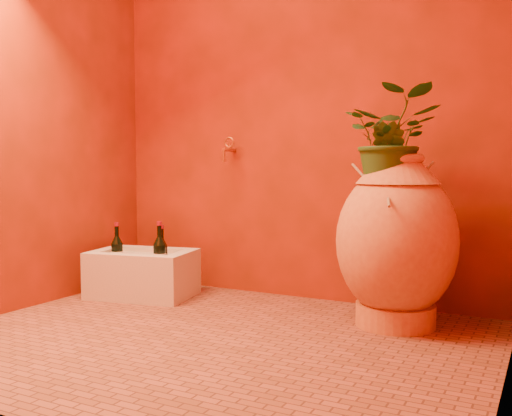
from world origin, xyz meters
The scene contains 11 objects.
floor centered at (0.00, 0.00, 0.00)m, with size 2.50×2.50×0.00m, color brown.
wall_back centered at (0.00, 1.00, 1.25)m, with size 2.50×0.02×2.50m, color #621F05.
wall_left centered at (-1.25, 0.00, 1.25)m, with size 0.02×2.00×2.50m, color #621F05.
amphora centered at (0.70, 0.63, 0.43)m, with size 0.62×0.62×0.86m.
stone_basin centered at (-0.85, 0.56, 0.14)m, with size 0.67×0.53×0.28m.
wine_bottle_a centered at (-1.00, 0.51, 0.26)m, with size 0.07×0.07×0.30m.
wine_bottle_b centered at (-0.71, 0.57, 0.26)m, with size 0.07×0.07×0.29m.
wine_bottle_c centered at (-0.69, 0.52, 0.27)m, with size 0.08×0.08×0.32m.
wall_tap centered at (-0.44, 0.92, 0.92)m, with size 0.07×0.15×0.16m.
plant_main centered at (0.68, 0.63, 0.94)m, with size 0.45×0.39×0.50m, color #21491A.
plant_side centered at (0.66, 0.56, 0.84)m, with size 0.19×0.15×0.35m, color #21491A.
Camera 1 is at (1.39, -2.20, 0.79)m, focal length 40.00 mm.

